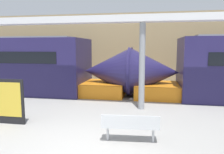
# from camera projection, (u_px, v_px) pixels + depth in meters

# --- Properties ---
(ground_plane) EXTENTS (60.00, 60.00, 0.00)m
(ground_plane) POSITION_uv_depth(u_px,v_px,m) (75.00, 149.00, 5.61)
(ground_plane) COLOR #9E9B96
(station_wall) EXTENTS (56.00, 0.20, 5.00)m
(station_wall) POSITION_uv_depth(u_px,v_px,m) (124.00, 49.00, 15.46)
(station_wall) COLOR tan
(station_wall) RESTS_ON ground_plane
(bench_near) EXTENTS (1.60, 0.55, 0.79)m
(bench_near) POSITION_uv_depth(u_px,v_px,m) (130.00, 125.00, 5.95)
(bench_near) COLOR silver
(bench_near) RESTS_ON ground_plane
(trash_bin) EXTENTS (0.60, 0.60, 0.88)m
(trash_bin) POSITION_uv_depth(u_px,v_px,m) (11.00, 109.00, 7.74)
(trash_bin) COLOR #4C4F54
(trash_bin) RESTS_ON ground_plane
(poster_board) EXTENTS (1.12, 0.07, 1.55)m
(poster_board) POSITION_uv_depth(u_px,v_px,m) (9.00, 101.00, 7.39)
(poster_board) COLOR black
(poster_board) RESTS_ON ground_plane
(support_column_near) EXTENTS (0.25, 0.25, 3.62)m
(support_column_near) POSITION_uv_depth(u_px,v_px,m) (142.00, 67.00, 9.07)
(support_column_near) COLOR gray
(support_column_near) RESTS_ON ground_plane
(canopy_beam) EXTENTS (28.00, 0.60, 0.28)m
(canopy_beam) POSITION_uv_depth(u_px,v_px,m) (143.00, 18.00, 8.81)
(canopy_beam) COLOR silver
(canopy_beam) RESTS_ON support_column_near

